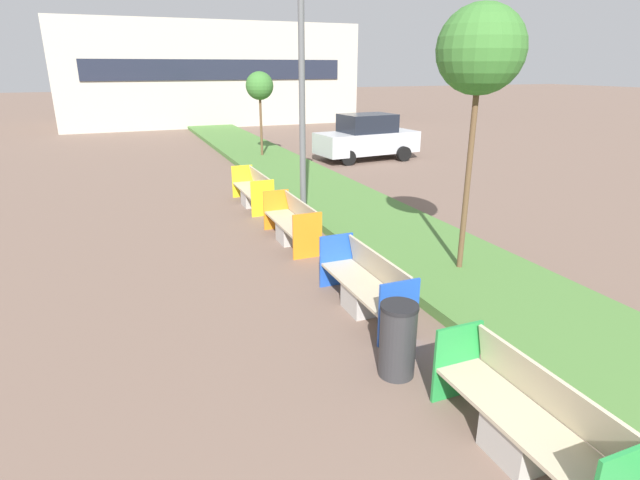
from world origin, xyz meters
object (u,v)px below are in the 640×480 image
Objects in this scene: bench_orange_frame at (292,226)px; litter_bin at (398,340)px; sapling_tree_near at (481,51)px; bench_green_frame at (524,425)px; street_lamp_post at (301,43)px; bench_yellow_frame at (253,192)px; sapling_tree_far at (260,87)px; parked_car_distant at (367,138)px; bench_blue_frame at (366,289)px.

litter_bin is at bearing -94.74° from bench_orange_frame.
sapling_tree_near is (2.69, 2.31, 3.43)m from litter_bin.
bench_green_frame is 2.19× the size of litter_bin.
street_lamp_post is (0.61, 0.95, 3.80)m from bench_orange_frame.
sapling_tree_far is (2.25, 7.08, 2.55)m from bench_yellow_frame.
bench_orange_frame is at bearing -131.25° from parked_car_distant.
sapling_tree_far is at bearing 151.13° from parked_car_distant.
street_lamp_post is 1.62× the size of sapling_tree_near.
bench_yellow_frame is 7.86m from sapling_tree_far.
bench_orange_frame is at bearing -122.69° from street_lamp_post.
bench_orange_frame is (0.00, 6.96, 0.00)m from bench_green_frame.
sapling_tree_far is at bearing 82.61° from bench_green_frame.
sapling_tree_near reaches higher than bench_orange_frame.
sapling_tree_near reaches higher than bench_yellow_frame.
sapling_tree_far is (1.64, 9.44, -1.24)m from street_lamp_post.
sapling_tree_far is 0.81× the size of parked_car_distant.
street_lamp_post reaches higher than sapling_tree_near.
bench_green_frame is 5.80m from sapling_tree_near.
bench_orange_frame is 3.31m from bench_yellow_frame.
street_lamp_post is at bearing 82.27° from bench_blue_frame.
bench_blue_frame is 4.24m from sapling_tree_near.
sapling_tree_near is (2.25, -6.27, 3.55)m from bench_yellow_frame.
bench_green_frame is 17.69m from sapling_tree_far.
parked_car_distant is at bearing 68.15° from bench_green_frame.
bench_yellow_frame is 8.24m from parked_car_distant.
bench_green_frame is at bearing -94.42° from street_lamp_post.
litter_bin is at bearing 104.50° from bench_green_frame.
sapling_tree_far reaches higher than parked_car_distant.
bench_blue_frame is at bearing -165.28° from sapling_tree_near.
sapling_tree_near reaches higher than parked_car_distant.
sapling_tree_far is (2.25, 13.94, 2.56)m from bench_blue_frame.
litter_bin is at bearing -104.27° from bench_blue_frame.
sapling_tree_near is at bearing -70.27° from bench_yellow_frame.
bench_green_frame is at bearing -90.01° from bench_blue_frame.
bench_blue_frame is 0.97× the size of bench_yellow_frame.
parked_car_distant reaches higher than bench_yellow_frame.
street_lamp_post is 10.09m from parked_car_distant.
sapling_tree_far is (2.25, 17.35, 2.56)m from bench_green_frame.
street_lamp_post reaches higher than bench_orange_frame.
street_lamp_post is (1.05, 6.22, 3.68)m from litter_bin.
bench_orange_frame is at bearing 90.00° from bench_green_frame.
bench_green_frame is 0.94× the size of bench_yellow_frame.
street_lamp_post is at bearing -75.50° from bench_yellow_frame.
litter_bin is at bearing -99.74° from sapling_tree_far.
sapling_tree_near is at bearing -114.41° from parked_car_distant.
bench_yellow_frame is 0.52× the size of parked_car_distant.
parked_car_distant is at bearing 64.32° from litter_bin.
bench_green_frame is 0.45× the size of sapling_tree_near.
bench_orange_frame is 0.96× the size of bench_yellow_frame.
bench_green_frame and bench_blue_frame have the same top height.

